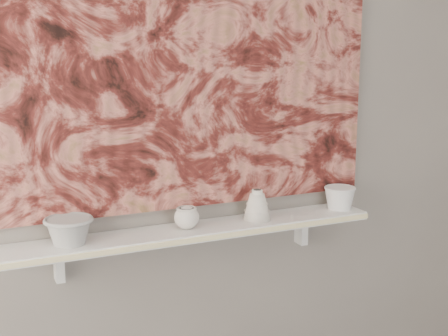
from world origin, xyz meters
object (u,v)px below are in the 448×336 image
bowl_grey (69,230)px  bowl_white (340,198)px  cup_cream (187,218)px  bell_vessel (257,205)px  shelf (196,231)px  painting (186,58)px

bowl_grey → bowl_white: bowl_grey is taller
cup_cream → bowl_white: 0.67m
bell_vessel → bowl_white: size_ratio=0.92×
cup_cream → bowl_white: size_ratio=0.71×
bowl_grey → bell_vessel: bell_vessel is taller
shelf → painting: painting is taller
painting → bell_vessel: (0.25, -0.08, -0.55)m
bowl_white → shelf: bearing=180.0°
cup_cream → bowl_grey: bearing=180.0°
shelf → bowl_grey: 0.46m
shelf → bowl_white: 0.63m
cup_cream → painting: bearing=65.3°
shelf → bowl_grey: size_ratio=8.45×
bowl_grey → cup_cream: size_ratio=1.82×
shelf → bell_vessel: 0.26m
shelf → cup_cream: cup_cream is taller
painting → bowl_white: 0.85m
shelf → painting: size_ratio=0.93×
cup_cream → bell_vessel: bearing=0.0°
painting → bell_vessel: painting is taller
painting → bowl_white: bearing=-7.3°
bell_vessel → painting: bearing=162.2°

